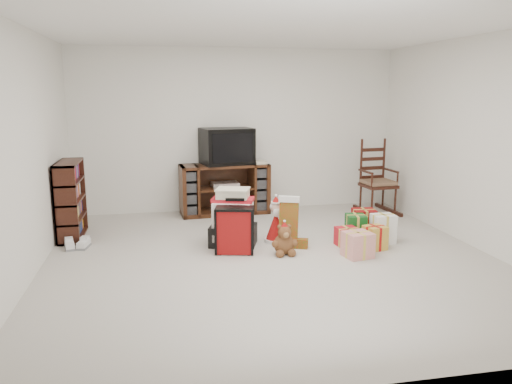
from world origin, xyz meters
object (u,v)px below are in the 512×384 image
at_px(santa_figurine, 276,224).
at_px(tv_stand, 225,189).
at_px(gift_pile, 233,221).
at_px(crt_television, 227,146).
at_px(rocking_chair, 377,186).
at_px(red_suitcase, 235,230).
at_px(teddy_bear, 284,241).
at_px(sneaker_pair, 77,245).
at_px(bookshelf, 71,201).
at_px(gift_cluster, 364,233).
at_px(mrs_claus_figurine, 219,225).

bearing_deg(santa_figurine, tv_stand, 105.44).
distance_m(gift_pile, crt_television, 1.79).
relative_size(rocking_chair, red_suitcase, 1.84).
distance_m(tv_stand, teddy_bear, 2.13).
distance_m(teddy_bear, crt_television, 2.31).
xyz_separation_m(sneaker_pair, crt_television, (2.02, 1.41, 0.99)).
height_order(bookshelf, crt_television, crt_television).
bearing_deg(santa_figurine, bookshelf, 164.38).
bearing_deg(gift_pile, red_suitcase, -76.98).
height_order(red_suitcase, gift_cluster, red_suitcase).
relative_size(tv_stand, bookshelf, 1.39).
relative_size(bookshelf, santa_figurine, 1.67).
xyz_separation_m(bookshelf, teddy_bear, (2.51, -1.21, -0.32)).
height_order(gift_pile, crt_television, crt_television).
height_order(red_suitcase, teddy_bear, red_suitcase).
bearing_deg(mrs_claus_figurine, sneaker_pair, 177.70).
xyz_separation_m(teddy_bear, crt_television, (-0.37, 2.10, 0.88)).
xyz_separation_m(bookshelf, gift_cluster, (3.57, -1.03, -0.33)).
relative_size(rocking_chair, crt_television, 1.41).
bearing_deg(bookshelf, rocking_chair, 6.85).
distance_m(sneaker_pair, gift_cluster, 3.49).
relative_size(red_suitcase, crt_television, 0.77).
bearing_deg(rocking_chair, mrs_claus_figurine, -161.95).
xyz_separation_m(red_suitcase, gift_cluster, (1.61, 0.02, -0.14)).
relative_size(red_suitcase, mrs_claus_figurine, 1.13).
xyz_separation_m(rocking_chair, teddy_bear, (-1.92, -1.74, -0.24)).
bearing_deg(bookshelf, santa_figurine, -15.62).
bearing_deg(mrs_claus_figurine, red_suitcase, -75.12).
bearing_deg(rocking_chair, gift_cluster, -124.18).
bearing_deg(teddy_bear, tv_stand, 101.22).
height_order(red_suitcase, santa_figurine, red_suitcase).
bearing_deg(crt_television, rocking_chair, -20.79).
height_order(gift_pile, santa_figurine, gift_pile).
bearing_deg(gift_pile, crt_television, 103.14).
relative_size(mrs_claus_figurine, crt_television, 0.68).
distance_m(red_suitcase, teddy_bear, 0.59).
relative_size(tv_stand, santa_figurine, 2.32).
bearing_deg(gift_pile, teddy_bear, -23.59).
bearing_deg(red_suitcase, gift_pile, 97.42).
xyz_separation_m(teddy_bear, gift_cluster, (1.06, 0.18, -0.02)).
xyz_separation_m(gift_cluster, crt_television, (-1.43, 1.92, 0.90)).
bearing_deg(gift_cluster, red_suitcase, -179.21).
height_order(gift_pile, mrs_claus_figurine, gift_pile).
relative_size(bookshelf, crt_television, 1.18).
height_order(mrs_claus_figurine, sneaker_pair, mrs_claus_figurine).
bearing_deg(gift_cluster, crt_television, 126.63).
bearing_deg(gift_pile, santa_figurine, 21.86).
bearing_deg(crt_television, mrs_claus_figurine, -113.73).
distance_m(teddy_bear, sneaker_pair, 2.49).
height_order(gift_pile, gift_cluster, gift_pile).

